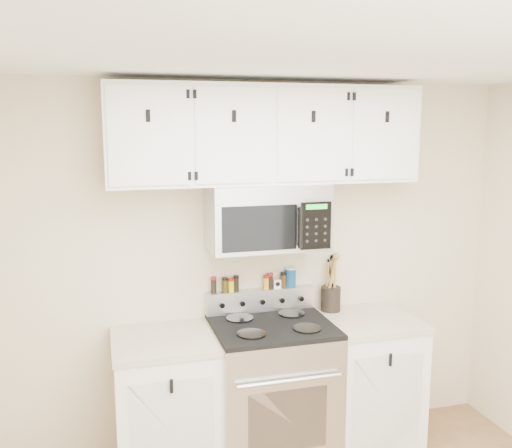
{
  "coord_description": "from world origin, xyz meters",
  "views": [
    {
      "loc": [
        -1.04,
        -1.91,
        2.21
      ],
      "look_at": [
        -0.1,
        1.45,
        1.6
      ],
      "focal_mm": 40.0,
      "sensor_mm": 36.0,
      "label": 1
    }
  ],
  "objects_px": {
    "microwave": "(267,216)",
    "utensil_crock": "(331,297)",
    "range": "(272,391)",
    "salt_canister": "(291,277)"
  },
  "relations": [
    {
      "from": "microwave",
      "to": "utensil_crock",
      "type": "distance_m",
      "value": 0.79
    },
    {
      "from": "range",
      "to": "salt_canister",
      "type": "xyz_separation_m",
      "value": [
        0.22,
        0.28,
        0.68
      ]
    },
    {
      "from": "range",
      "to": "microwave",
      "type": "height_order",
      "value": "microwave"
    },
    {
      "from": "microwave",
      "to": "salt_canister",
      "type": "distance_m",
      "value": 0.53
    },
    {
      "from": "utensil_crock",
      "to": "salt_canister",
      "type": "relative_size",
      "value": 2.92
    },
    {
      "from": "microwave",
      "to": "salt_canister",
      "type": "bearing_deg",
      "value": 35.64
    },
    {
      "from": "utensil_crock",
      "to": "salt_canister",
      "type": "bearing_deg",
      "value": 169.98
    },
    {
      "from": "microwave",
      "to": "utensil_crock",
      "type": "relative_size",
      "value": 1.89
    },
    {
      "from": "salt_canister",
      "to": "range",
      "type": "bearing_deg",
      "value": -127.6
    },
    {
      "from": "microwave",
      "to": "utensil_crock",
      "type": "bearing_deg",
      "value": 11.9
    }
  ]
}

